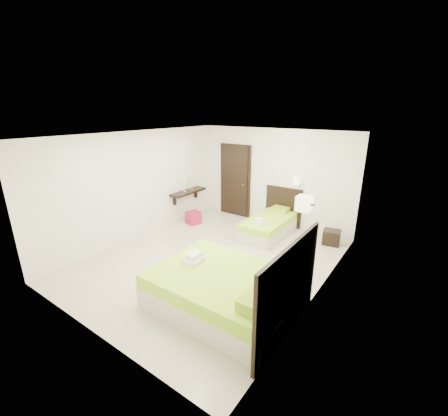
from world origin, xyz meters
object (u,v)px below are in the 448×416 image
Objects in this scene: bed_double at (228,289)px; ottoman at (193,218)px; bed_single at (270,224)px; nightstand at (331,237)px.

ottoman is (-2.93, 2.53, -0.16)m from bed_double.
nightstand is at bearing 11.16° from bed_single.
nightstand is (1.48, 0.29, -0.09)m from bed_single.
bed_single is at bearing 15.48° from ottoman.
bed_single is 0.76× the size of bed_double.
bed_double reaches higher than bed_single.
bed_double reaches higher than ottoman.
ottoman is at bearing -164.52° from bed_single.
bed_single reaches higher than nightstand.
bed_double reaches higher than nightstand.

